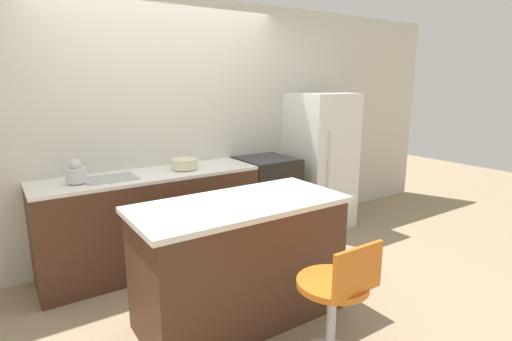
{
  "coord_description": "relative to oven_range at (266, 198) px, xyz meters",
  "views": [
    {
      "loc": [
        -1.5,
        -3.25,
        1.77
      ],
      "look_at": [
        0.48,
        -0.29,
        0.97
      ],
      "focal_mm": 28.0,
      "sensor_mm": 36.0,
      "label": 1
    }
  ],
  "objects": [
    {
      "name": "ground_plane",
      "position": [
        -1.03,
        -0.32,
        -0.46
      ],
      "size": [
        14.0,
        14.0,
        0.0
      ],
      "primitive_type": "plane",
      "color": "#998466"
    },
    {
      "name": "wall_back",
      "position": [
        -1.03,
        0.33,
        0.84
      ],
      "size": [
        8.0,
        0.06,
        2.6
      ],
      "color": "beige",
      "rests_on": "ground_plane"
    },
    {
      "name": "back_counter",
      "position": [
        -1.34,
        0.0,
        -0.0
      ],
      "size": [
        2.05,
        0.59,
        0.93
      ],
      "color": "#4C2D1E",
      "rests_on": "ground_plane"
    },
    {
      "name": "kitchen_island",
      "position": [
        -1.1,
        -1.22,
        -0.0
      ],
      "size": [
        1.55,
        0.73,
        0.92
      ],
      "color": "#4C2D1E",
      "rests_on": "ground_plane"
    },
    {
      "name": "oven_range",
      "position": [
        0.0,
        0.0,
        0.0
      ],
      "size": [
        0.61,
        0.61,
        0.93
      ],
      "color": "black",
      "rests_on": "ground_plane"
    },
    {
      "name": "refrigerator",
      "position": [
        0.79,
        -0.03,
        0.35
      ],
      "size": [
        0.68,
        0.68,
        1.63
      ],
      "color": "silver",
      "rests_on": "ground_plane"
    },
    {
      "name": "stool_chair",
      "position": [
        -0.88,
        -1.99,
        -0.05
      ],
      "size": [
        0.45,
        0.45,
        0.86
      ],
      "color": "#B7B7BC",
      "rests_on": "ground_plane"
    },
    {
      "name": "kettle",
      "position": [
        -1.97,
        -0.01,
        0.55
      ],
      "size": [
        0.17,
        0.17,
        0.2
      ],
      "color": "silver",
      "rests_on": "back_counter"
    },
    {
      "name": "mixing_bowl",
      "position": [
        -0.99,
        -0.01,
        0.51
      ],
      "size": [
        0.25,
        0.25,
        0.1
      ],
      "color": "beige",
      "rests_on": "back_counter"
    }
  ]
}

